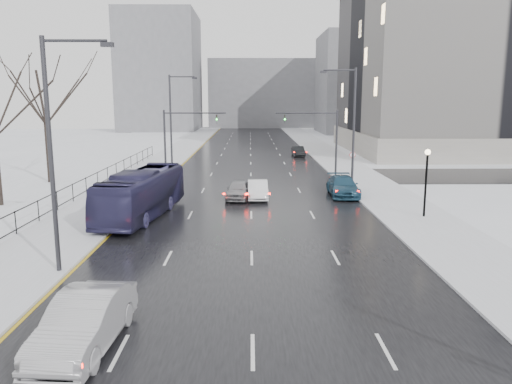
{
  "coord_description": "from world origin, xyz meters",
  "views": [
    {
      "loc": [
        -0.06,
        -0.82,
        7.47
      ],
      "look_at": [
        0.25,
        25.98,
        2.5
      ],
      "focal_mm": 35.0,
      "sensor_mm": 36.0,
      "label": 1
    }
  ],
  "objects_px": {
    "streetlight_l_near": "(55,145)",
    "sedan_right_near": "(258,190)",
    "streetlight_l_far": "(173,118)",
    "sedan_left_near": "(85,322)",
    "sedan_right_far": "(343,186)",
    "tree_park_e": "(51,183)",
    "mast_signal_right": "(326,135)",
    "sedan_right_distant": "(298,151)",
    "bus": "(142,193)",
    "mast_signal_left": "(176,135)",
    "tree_park_d": "(1,207)",
    "streetlight_r_mid": "(351,123)",
    "no_uturn_sign": "(352,158)",
    "sedan_center_near": "(239,190)",
    "lamppost_r_mid": "(426,173)"
  },
  "relations": [
    {
      "from": "streetlight_l_near",
      "to": "sedan_right_near",
      "type": "height_order",
      "value": "streetlight_l_near"
    },
    {
      "from": "streetlight_l_near",
      "to": "streetlight_l_far",
      "type": "xyz_separation_m",
      "value": [
        0.0,
        32.0,
        0.0
      ]
    },
    {
      "from": "sedan_left_near",
      "to": "sedan_right_far",
      "type": "height_order",
      "value": "sedan_left_near"
    },
    {
      "from": "tree_park_e",
      "to": "mast_signal_right",
      "type": "height_order",
      "value": "tree_park_e"
    },
    {
      "from": "sedan_right_near",
      "to": "sedan_right_distant",
      "type": "relative_size",
      "value": 1.06
    },
    {
      "from": "tree_park_e",
      "to": "sedan_right_distant",
      "type": "relative_size",
      "value": 3.35
    },
    {
      "from": "tree_park_e",
      "to": "sedan_left_near",
      "type": "xyz_separation_m",
      "value": [
        13.12,
        -30.68,
        0.88
      ]
    },
    {
      "from": "streetlight_l_far",
      "to": "bus",
      "type": "height_order",
      "value": "streetlight_l_far"
    },
    {
      "from": "mast_signal_left",
      "to": "streetlight_l_far",
      "type": "bearing_deg",
      "value": 101.87
    },
    {
      "from": "streetlight_l_near",
      "to": "sedan_right_distant",
      "type": "distance_m",
      "value": 47.74
    },
    {
      "from": "mast_signal_left",
      "to": "bus",
      "type": "relative_size",
      "value": 0.6
    },
    {
      "from": "tree_park_d",
      "to": "sedan_left_near",
      "type": "xyz_separation_m",
      "value": [
        12.72,
        -20.68,
        0.88
      ]
    },
    {
      "from": "tree_park_d",
      "to": "mast_signal_left",
      "type": "xyz_separation_m",
      "value": [
        10.47,
        14.0,
        4.11
      ]
    },
    {
      "from": "streetlight_r_mid",
      "to": "sedan_right_far",
      "type": "xyz_separation_m",
      "value": [
        -0.97,
        -2.43,
        -4.81
      ]
    },
    {
      "from": "tree_park_d",
      "to": "tree_park_e",
      "type": "bearing_deg",
      "value": 92.29
    },
    {
      "from": "tree_park_d",
      "to": "sedan_right_near",
      "type": "relative_size",
      "value": 2.93
    },
    {
      "from": "mast_signal_right",
      "to": "tree_park_e",
      "type": "bearing_deg",
      "value": -171.1
    },
    {
      "from": "mast_signal_left",
      "to": "sedan_right_near",
      "type": "relative_size",
      "value": 1.52
    },
    {
      "from": "tree_park_d",
      "to": "no_uturn_sign",
      "type": "height_order",
      "value": "tree_park_d"
    },
    {
      "from": "mast_signal_right",
      "to": "sedan_center_near",
      "type": "xyz_separation_m",
      "value": [
        -8.28,
        -11.63,
        -3.36
      ]
    },
    {
      "from": "tree_park_e",
      "to": "no_uturn_sign",
      "type": "distance_m",
      "value": 27.5
    },
    {
      "from": "lamppost_r_mid",
      "to": "bus",
      "type": "relative_size",
      "value": 0.39
    },
    {
      "from": "mast_signal_right",
      "to": "no_uturn_sign",
      "type": "distance_m",
      "value": 4.77
    },
    {
      "from": "sedan_left_near",
      "to": "bus",
      "type": "relative_size",
      "value": 0.47
    },
    {
      "from": "sedan_right_far",
      "to": "sedan_right_distant",
      "type": "bearing_deg",
      "value": 93.22
    },
    {
      "from": "tree_park_e",
      "to": "sedan_left_near",
      "type": "relative_size",
      "value": 2.66
    },
    {
      "from": "mast_signal_left",
      "to": "sedan_center_near",
      "type": "relative_size",
      "value": 1.57
    },
    {
      "from": "sedan_left_near",
      "to": "sedan_right_far",
      "type": "xyz_separation_m",
      "value": [
        12.28,
        24.26,
        -0.07
      ]
    },
    {
      "from": "sedan_right_near",
      "to": "streetlight_l_far",
      "type": "bearing_deg",
      "value": 118.49
    },
    {
      "from": "streetlight_l_far",
      "to": "sedan_center_near",
      "type": "height_order",
      "value": "streetlight_l_far"
    },
    {
      "from": "mast_signal_right",
      "to": "sedan_right_far",
      "type": "relative_size",
      "value": 1.23
    },
    {
      "from": "lamppost_r_mid",
      "to": "mast_signal_right",
      "type": "bearing_deg",
      "value": 101.54
    },
    {
      "from": "mast_signal_left",
      "to": "sedan_right_distant",
      "type": "height_order",
      "value": "mast_signal_left"
    },
    {
      "from": "tree_park_d",
      "to": "mast_signal_right",
      "type": "height_order",
      "value": "mast_signal_right"
    },
    {
      "from": "tree_park_e",
      "to": "streetlight_r_mid",
      "type": "height_order",
      "value": "streetlight_r_mid"
    },
    {
      "from": "no_uturn_sign",
      "to": "sedan_left_near",
      "type": "height_order",
      "value": "no_uturn_sign"
    },
    {
      "from": "no_uturn_sign",
      "to": "tree_park_d",
      "type": "bearing_deg",
      "value": -159.68
    },
    {
      "from": "bus",
      "to": "mast_signal_left",
      "type": "bearing_deg",
      "value": 98.73
    },
    {
      "from": "mast_signal_left",
      "to": "tree_park_e",
      "type": "bearing_deg",
      "value": -159.81
    },
    {
      "from": "mast_signal_right",
      "to": "sedan_right_near",
      "type": "xyz_separation_m",
      "value": [
        -6.83,
        -11.54,
        -3.36
      ]
    },
    {
      "from": "streetlight_l_near",
      "to": "bus",
      "type": "height_order",
      "value": "streetlight_l_near"
    },
    {
      "from": "no_uturn_sign",
      "to": "sedan_right_near",
      "type": "bearing_deg",
      "value": -139.08
    },
    {
      "from": "tree_park_d",
      "to": "bus",
      "type": "xyz_separation_m",
      "value": [
        10.8,
        -3.36,
        1.55
      ]
    },
    {
      "from": "mast_signal_right",
      "to": "mast_signal_left",
      "type": "relative_size",
      "value": 1.0
    },
    {
      "from": "lamppost_r_mid",
      "to": "sedan_center_near",
      "type": "relative_size",
      "value": 1.03
    },
    {
      "from": "lamppost_r_mid",
      "to": "sedan_right_distant",
      "type": "distance_m",
      "value": 35.6
    },
    {
      "from": "streetlight_l_near",
      "to": "mast_signal_left",
      "type": "bearing_deg",
      "value": 88.28
    },
    {
      "from": "streetlight_l_far",
      "to": "bus",
      "type": "distance_m",
      "value": 21.78
    },
    {
      "from": "streetlight_r_mid",
      "to": "lamppost_r_mid",
      "type": "height_order",
      "value": "streetlight_r_mid"
    },
    {
      "from": "sedan_center_near",
      "to": "sedan_right_distant",
      "type": "xyz_separation_m",
      "value": [
        7.28,
        28.85,
        -0.04
      ]
    }
  ]
}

